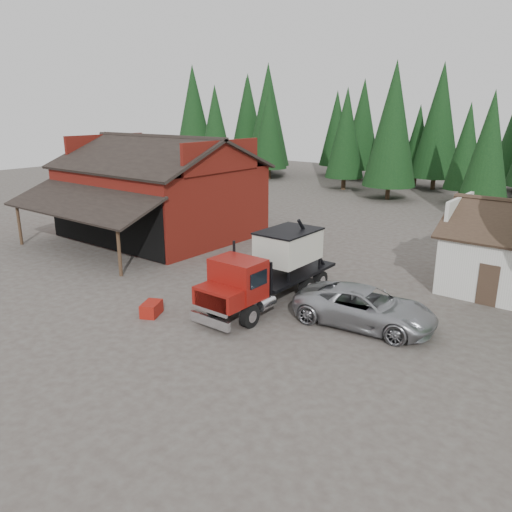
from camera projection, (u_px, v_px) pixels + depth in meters
The scene contains 9 objects.
ground at pixel (160, 312), 22.80m from camera, with size 120.00×120.00×0.00m, color #443B35.
red_barn at pixel (160, 198), 36.00m from camera, with size 12.80×13.63×7.18m.
conifer_backdrop at pixel (452, 193), 54.53m from camera, with size 76.00×16.00×16.00m, color black, non-canonical shape.
near_pine_a at pixel (215, 132), 55.11m from camera, with size 4.40×4.40×11.40m.
near_pine_b at pixel (489, 147), 40.25m from camera, with size 3.96×3.96×10.40m.
near_pine_d at pixel (393, 124), 48.74m from camera, with size 5.28×5.28×13.40m.
feed_truck at pixel (271, 267), 23.40m from camera, with size 2.50×8.43×3.81m.
silver_car at pixel (365, 307), 21.17m from camera, with size 2.75×5.96×1.66m, color #9FA1A6.
equip_box at pixel (151, 309), 22.37m from camera, with size 0.70×1.10×0.60m, color maroon.
Camera 1 is at (16.45, -13.96, 8.96)m, focal length 35.00 mm.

